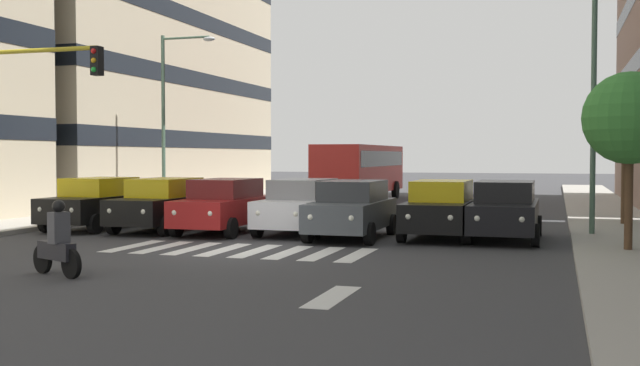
% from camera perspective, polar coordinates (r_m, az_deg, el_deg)
% --- Properties ---
extents(ground_plane, '(180.00, 180.00, 0.00)m').
position_cam_1_polar(ground_plane, '(19.93, -6.04, -5.05)').
color(ground_plane, '#38383A').
extents(crosswalk_markings, '(6.75, 2.80, 0.01)m').
position_cam_1_polar(crosswalk_markings, '(19.93, -6.04, -5.04)').
color(crosswalk_markings, silver).
rests_on(crosswalk_markings, ground_plane).
extents(lane_arrow_0, '(0.50, 2.20, 0.01)m').
position_cam_1_polar(lane_arrow_0, '(13.41, 0.94, -8.52)').
color(lane_arrow_0, silver).
rests_on(lane_arrow_0, ground_plane).
extents(car_0, '(2.02, 4.44, 1.72)m').
position_cam_1_polar(car_0, '(22.77, 13.69, -1.97)').
color(car_0, black).
rests_on(car_0, ground_plane).
extents(car_1, '(2.02, 4.44, 1.72)m').
position_cam_1_polar(car_1, '(22.96, 9.07, -1.90)').
color(car_1, black).
rests_on(car_1, ground_plane).
extents(car_2, '(2.02, 4.44, 1.72)m').
position_cam_1_polar(car_2, '(22.58, 2.42, -1.95)').
color(car_2, '#474C51').
rests_on(car_2, ground_plane).
extents(car_3, '(2.02, 4.44, 1.72)m').
position_cam_1_polar(car_3, '(23.94, -1.39, -1.72)').
color(car_3, silver).
rests_on(car_3, ground_plane).
extents(car_4, '(2.02, 4.44, 1.72)m').
position_cam_1_polar(car_4, '(24.33, -7.20, -1.67)').
color(car_4, maroon).
rests_on(car_4, ground_plane).
extents(car_5, '(2.02, 4.44, 1.72)m').
position_cam_1_polar(car_5, '(25.38, -11.69, -1.54)').
color(car_5, black).
rests_on(car_5, ground_plane).
extents(car_6, '(2.02, 4.44, 1.72)m').
position_cam_1_polar(car_6, '(26.58, -16.35, -1.42)').
color(car_6, black).
rests_on(car_6, ground_plane).
extents(bus_behind_traffic, '(2.78, 10.50, 3.00)m').
position_cam_1_polar(bus_behind_traffic, '(40.95, 3.08, 1.23)').
color(bus_behind_traffic, red).
rests_on(bus_behind_traffic, ground_plane).
extents(motorcycle_with_rider, '(1.60, 0.76, 1.57)m').
position_cam_1_polar(motorcycle_with_rider, '(16.47, -19.10, -4.40)').
color(motorcycle_with_rider, black).
rests_on(motorcycle_with_rider, ground_plane).
extents(traffic_light_gantry, '(4.37, 0.36, 5.50)m').
position_cam_1_polar(traffic_light_gantry, '(22.64, -22.53, 5.04)').
color(traffic_light_gantry, '#AD991E').
rests_on(traffic_light_gantry, ground_plane).
extents(street_lamp_left, '(3.23, 0.28, 7.77)m').
position_cam_1_polar(street_lamp_left, '(23.99, 18.63, 7.76)').
color(street_lamp_left, '#4C6B56').
rests_on(street_lamp_left, sidewalk_left).
extents(street_lamp_right, '(2.61, 0.28, 7.62)m').
position_cam_1_polar(street_lamp_right, '(34.40, -11.11, 5.83)').
color(street_lamp_right, '#4C6B56').
rests_on(street_lamp_right, sidewalk_right).
extents(street_tree_0, '(2.28, 2.28, 4.38)m').
position_cam_1_polar(street_tree_0, '(20.18, 22.22, 4.49)').
color(street_tree_0, '#513823').
rests_on(street_tree_0, sidewalk_left).
extents(street_tree_1, '(2.34, 2.34, 4.52)m').
position_cam_1_polar(street_tree_1, '(27.80, 21.91, 4.01)').
color(street_tree_1, '#513823').
rests_on(street_tree_1, sidewalk_left).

